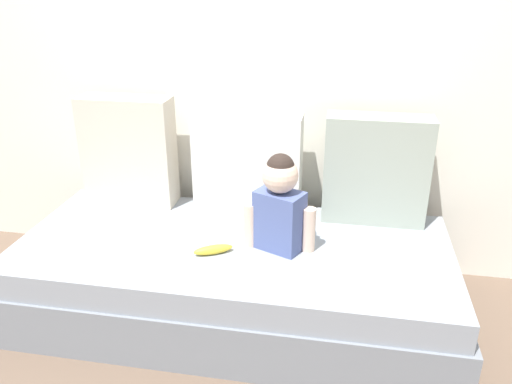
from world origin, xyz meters
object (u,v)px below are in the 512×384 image
throw_pillow_right (376,170)px  banana (213,250)px  couch (234,278)px  throw_pillow_left (129,151)px  throw_pillow_center (248,163)px  toddler (280,203)px

throw_pillow_right → banana: 0.84m
couch → throw_pillow_right: 0.83m
banana → couch: bearing=62.3°
throw_pillow_left → throw_pillow_center: 0.61m
throw_pillow_center → throw_pillow_right: 0.61m
throw_pillow_left → toddler: bearing=-23.6°
throw_pillow_center → banana: (-0.06, -0.46, -0.23)m
throw_pillow_center → banana: bearing=-97.5°
toddler → throw_pillow_right: bearing=41.5°
couch → throw_pillow_left: (-0.61, 0.34, 0.46)m
couch → banana: size_ratio=11.55×
toddler → banana: toddler is taller
couch → throw_pillow_right: (0.61, 0.34, 0.44)m
couch → throw_pillow_left: throw_pillow_left is taller
throw_pillow_center → banana: 0.51m
couch → throw_pillow_center: bearing=90.0°
throw_pillow_right → throw_pillow_left: bearing=180.0°
throw_pillow_left → banana: size_ratio=3.21×
throw_pillow_left → throw_pillow_right: size_ratio=1.07×
throw_pillow_left → throw_pillow_center: size_ratio=1.05×
toddler → couch: bearing=176.4°
toddler → banana: 0.35m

